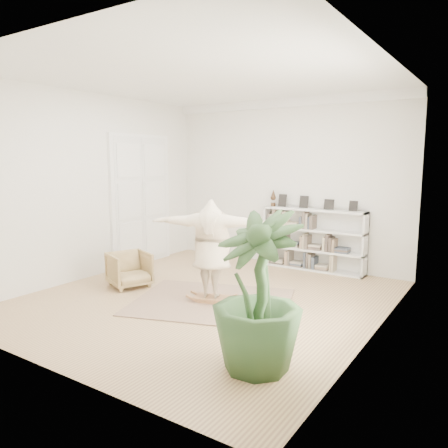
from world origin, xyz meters
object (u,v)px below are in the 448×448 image
at_px(bookshelf, 313,240).
at_px(rocker_board, 212,298).
at_px(person, 212,246).
at_px(houseplant, 257,292).
at_px(armchair, 129,269).

height_order(bookshelf, rocker_board, bookshelf).
relative_size(bookshelf, person, 1.12).
distance_m(bookshelf, rocker_board, 3.03).
distance_m(bookshelf, houseplant, 4.68).
height_order(bookshelf, armchair, bookshelf).
height_order(armchair, person, person).
xyz_separation_m(person, houseplant, (1.73, -1.60, -0.05)).
xyz_separation_m(bookshelf, houseplant, (1.17, -4.53, 0.26)).
relative_size(bookshelf, armchair, 3.12).
bearing_deg(houseplant, armchair, 156.62).
xyz_separation_m(bookshelf, person, (-0.56, -2.93, 0.30)).
bearing_deg(armchair, bookshelf, -15.16).
height_order(rocker_board, houseplant, houseplant).
bearing_deg(armchair, rocker_board, -64.52).
bearing_deg(bookshelf, person, -100.89).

